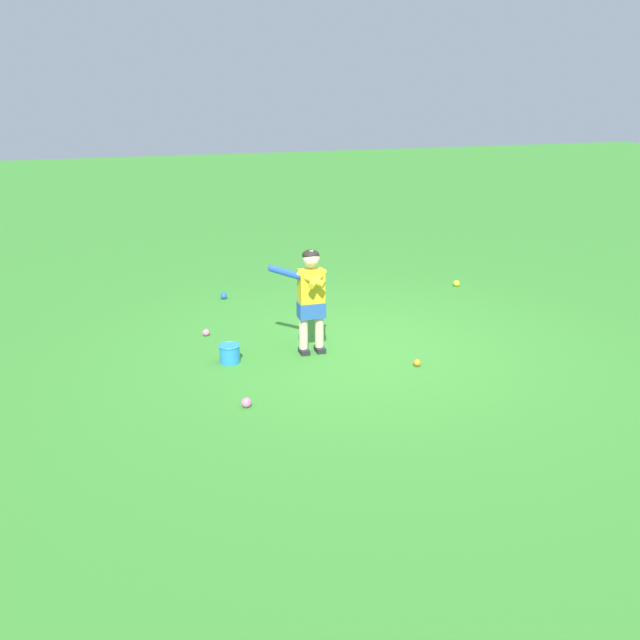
{
  "coord_description": "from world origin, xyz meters",
  "views": [
    {
      "loc": [
        2.42,
        6.29,
        2.68
      ],
      "look_at": [
        0.55,
        0.22,
        0.45
      ],
      "focal_mm": 38.83,
      "sensor_mm": 36.0,
      "label": 1
    }
  ],
  "objects_px": {
    "child_batter": "(310,292)",
    "play_ball_center_lawn": "(206,332)",
    "play_ball_near_batter": "(457,283)",
    "play_ball_far_left": "(417,363)",
    "play_ball_behind_batter": "(224,296)",
    "play_ball_by_bucket": "(246,403)",
    "toy_bucket": "(230,353)"
  },
  "relations": [
    {
      "from": "play_ball_near_batter",
      "to": "play_ball_behind_batter",
      "type": "bearing_deg",
      "value": -6.61
    },
    {
      "from": "play_ball_by_bucket",
      "to": "play_ball_center_lawn",
      "type": "bearing_deg",
      "value": -87.58
    },
    {
      "from": "play_ball_by_bucket",
      "to": "play_ball_near_batter",
      "type": "xyz_separation_m",
      "value": [
        -3.45,
        -2.76,
        -0.0
      ]
    },
    {
      "from": "play_ball_by_bucket",
      "to": "toy_bucket",
      "type": "distance_m",
      "value": 1.03
    },
    {
      "from": "play_ball_near_batter",
      "to": "play_ball_behind_batter",
      "type": "distance_m",
      "value": 3.14
    },
    {
      "from": "play_ball_near_batter",
      "to": "play_ball_far_left",
      "type": "xyz_separation_m",
      "value": [
        1.67,
        2.37,
        -0.01
      ]
    },
    {
      "from": "toy_bucket",
      "to": "child_batter",
      "type": "bearing_deg",
      "value": -178.11
    },
    {
      "from": "play_ball_near_batter",
      "to": "play_ball_far_left",
      "type": "distance_m",
      "value": 2.9
    },
    {
      "from": "child_batter",
      "to": "play_ball_behind_batter",
      "type": "bearing_deg",
      "value": -75.13
    },
    {
      "from": "child_batter",
      "to": "toy_bucket",
      "type": "distance_m",
      "value": 1.01
    },
    {
      "from": "play_ball_far_left",
      "to": "play_ball_center_lawn",
      "type": "bearing_deg",
      "value": -38.07
    },
    {
      "from": "play_ball_behind_batter",
      "to": "play_ball_center_lawn",
      "type": "height_order",
      "value": "play_ball_behind_batter"
    },
    {
      "from": "child_batter",
      "to": "play_ball_center_lawn",
      "type": "height_order",
      "value": "child_batter"
    },
    {
      "from": "play_ball_behind_batter",
      "to": "play_ball_far_left",
      "type": "xyz_separation_m",
      "value": [
        -1.45,
        2.73,
        -0.01
      ]
    },
    {
      "from": "play_ball_near_batter",
      "to": "play_ball_center_lawn",
      "type": "xyz_separation_m",
      "value": [
        3.53,
        0.91,
        -0.0
      ]
    },
    {
      "from": "play_ball_near_batter",
      "to": "play_ball_behind_batter",
      "type": "relative_size",
      "value": 1.03
    },
    {
      "from": "play_ball_by_bucket",
      "to": "play_ball_center_lawn",
      "type": "distance_m",
      "value": 1.85
    },
    {
      "from": "play_ball_near_batter",
      "to": "toy_bucket",
      "type": "height_order",
      "value": "toy_bucket"
    },
    {
      "from": "child_batter",
      "to": "play_ball_far_left",
      "type": "xyz_separation_m",
      "value": [
        -0.9,
        0.66,
        -0.61
      ]
    },
    {
      "from": "child_batter",
      "to": "play_ball_near_batter",
      "type": "distance_m",
      "value": 3.15
    },
    {
      "from": "child_batter",
      "to": "play_ball_far_left",
      "type": "distance_m",
      "value": 1.27
    },
    {
      "from": "play_ball_far_left",
      "to": "toy_bucket",
      "type": "relative_size",
      "value": 0.33
    },
    {
      "from": "toy_bucket",
      "to": "play_ball_center_lawn",
      "type": "bearing_deg",
      "value": -81.86
    },
    {
      "from": "child_batter",
      "to": "play_ball_center_lawn",
      "type": "bearing_deg",
      "value": -39.63
    },
    {
      "from": "play_ball_behind_batter",
      "to": "play_ball_center_lawn",
      "type": "distance_m",
      "value": 1.34
    },
    {
      "from": "play_ball_by_bucket",
      "to": "play_ball_far_left",
      "type": "height_order",
      "value": "play_ball_by_bucket"
    },
    {
      "from": "play_ball_behind_batter",
      "to": "play_ball_far_left",
      "type": "relative_size",
      "value": 1.17
    },
    {
      "from": "play_ball_far_left",
      "to": "toy_bucket",
      "type": "xyz_separation_m",
      "value": [
        1.74,
        -0.63,
        0.06
      ]
    },
    {
      "from": "play_ball_by_bucket",
      "to": "play_ball_far_left",
      "type": "xyz_separation_m",
      "value": [
        -1.78,
        -0.39,
        -0.01
      ]
    },
    {
      "from": "play_ball_by_bucket",
      "to": "play_ball_far_left",
      "type": "distance_m",
      "value": 1.83
    },
    {
      "from": "play_ball_by_bucket",
      "to": "child_batter",
      "type": "bearing_deg",
      "value": -129.94
    },
    {
      "from": "child_batter",
      "to": "play_ball_by_bucket",
      "type": "height_order",
      "value": "child_batter"
    }
  ]
}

